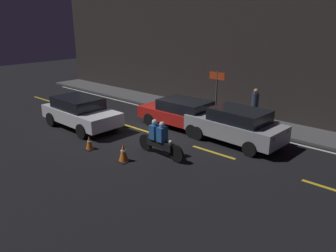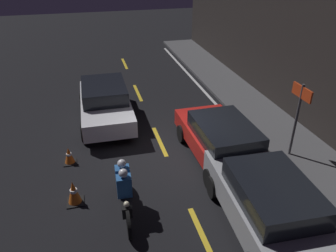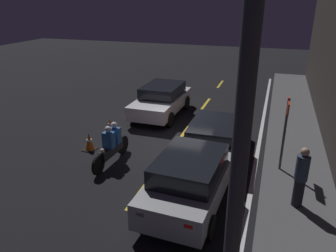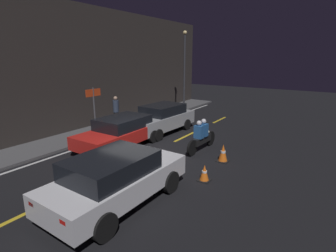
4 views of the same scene
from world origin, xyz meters
name	(u,v)px [view 1 (image 1 of 4)]	position (x,y,z in m)	size (l,w,h in m)	color
ground_plane	(150,133)	(0.00, 0.00, 0.00)	(56.00, 56.00, 0.00)	black
raised_curb	(206,112)	(0.00, 4.38, 0.06)	(28.00, 2.10, 0.12)	#4C4C4F
building_front	(220,50)	(0.00, 5.58, 3.36)	(28.00, 0.30, 6.72)	#2D2826
lane_dash_a	(42,99)	(-10.00, 0.00, 0.00)	(2.00, 0.14, 0.01)	gold
lane_dash_b	(82,111)	(-5.50, 0.00, 0.00)	(2.00, 0.14, 0.01)	gold
lane_dash_c	(136,128)	(-1.00, 0.00, 0.00)	(2.00, 0.14, 0.01)	gold
lane_dash_d	(213,152)	(3.50, 0.00, 0.00)	(2.00, 0.14, 0.01)	gold
lane_dash_e	(335,190)	(8.00, 0.00, 0.00)	(2.00, 0.14, 0.01)	gold
lane_solid_kerb	(191,118)	(0.00, 3.08, 0.00)	(25.20, 0.14, 0.01)	silver
sedan_white	(80,112)	(-3.06, -1.65, 0.79)	(4.26, 1.98, 1.47)	silver
taxi_red	(182,113)	(0.56, 1.64, 0.73)	(4.28, 1.97, 1.37)	red
hatchback_silver	(236,125)	(3.55, 1.52, 0.79)	(4.24, 2.04, 1.49)	#9EA0A5
motorcycle	(159,139)	(2.11, -1.64, 0.66)	(2.33, 0.39, 1.41)	black
traffic_cone_near	(89,143)	(-0.43, -3.05, 0.27)	(0.40, 0.40, 0.56)	black
traffic_cone_mid	(123,153)	(1.49, -2.91, 0.34)	(0.46, 0.46, 0.69)	black
pedestrian	(255,105)	(2.96, 4.31, 0.98)	(0.34, 0.34, 1.70)	black
shop_sign	(217,85)	(1.00, 3.85, 1.81)	(0.90, 0.08, 2.40)	#4C4C51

